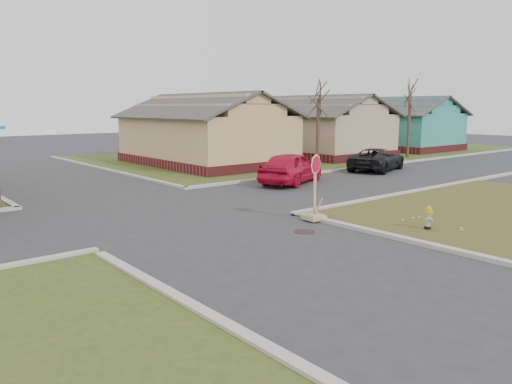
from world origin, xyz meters
TOP-DOWN VIEW (x-y plane):
  - ground at (0.00, 0.00)m, footprint 120.00×120.00m
  - verge_far_right at (22.00, 18.00)m, footprint 37.00×19.00m
  - curbs at (0.00, 5.00)m, footprint 80.00×40.00m
  - manhole at (2.20, -0.50)m, footprint 0.64×0.64m
  - side_house_yellow at (10.00, 16.50)m, footprint 7.60×11.60m
  - side_house_tan at (20.00, 16.50)m, footprint 7.60×11.60m
  - side_house_teal at (30.00, 16.50)m, footprint 7.60×11.60m
  - tree_mid_right at (14.00, 10.20)m, footprint 0.22×0.22m
  - tree_far_right at (24.00, 10.50)m, footprint 0.22×0.22m
  - fire_hydrant at (5.20, -2.79)m, footprint 0.27×0.27m
  - stop_sign at (3.48, 0.34)m, footprint 0.62×0.60m
  - red_sedan at (8.63, 6.87)m, footprint 4.97×3.52m
  - dark_pickup at (16.11, 7.33)m, footprint 5.21×3.55m

SIDE VIEW (x-z plane):
  - ground at x=0.00m, z-range 0.00..0.00m
  - curbs at x=0.00m, z-range -0.06..0.06m
  - manhole at x=2.20m, z-range 0.00..0.01m
  - verge_far_right at x=22.00m, z-range 0.00..0.05m
  - fire_hydrant at x=5.20m, z-range 0.09..0.81m
  - stop_sign at x=3.48m, z-range -0.57..1.60m
  - dark_pickup at x=16.11m, z-range 0.00..1.32m
  - red_sedan at x=8.63m, z-range 0.00..1.57m
  - tree_mid_right at x=14.00m, z-range 0.05..4.25m
  - side_house_yellow at x=10.00m, z-range -0.16..4.54m
  - side_house_tan at x=20.00m, z-range -0.16..4.54m
  - side_house_teal at x=30.00m, z-range -0.16..4.54m
  - tree_far_right at x=24.00m, z-range 0.05..4.81m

